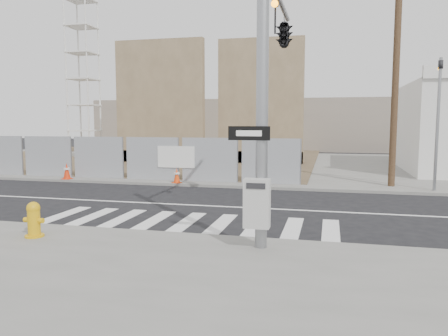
% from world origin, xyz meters
% --- Properties ---
extents(ground, '(100.00, 100.00, 0.00)m').
position_xyz_m(ground, '(0.00, 0.00, 0.00)').
color(ground, black).
rests_on(ground, ground).
extents(sidewalk_far, '(50.00, 20.00, 0.12)m').
position_xyz_m(sidewalk_far, '(0.00, 14.00, 0.06)').
color(sidewalk_far, slate).
rests_on(sidewalk_far, ground).
extents(signal_pole, '(0.96, 5.87, 7.00)m').
position_xyz_m(signal_pole, '(2.49, -2.05, 4.78)').
color(signal_pole, gray).
rests_on(signal_pole, sidewalk_near).
extents(far_signal_pole, '(0.16, 0.20, 5.60)m').
position_xyz_m(far_signal_pole, '(8.00, 4.60, 3.48)').
color(far_signal_pole, gray).
rests_on(far_signal_pole, sidewalk_far).
extents(chain_link_fence, '(24.60, 0.04, 2.00)m').
position_xyz_m(chain_link_fence, '(-10.00, 5.00, 1.12)').
color(chain_link_fence, gray).
rests_on(chain_link_fence, sidewalk_far).
extents(concrete_wall_left, '(6.00, 1.30, 8.00)m').
position_xyz_m(concrete_wall_left, '(-7.00, 13.08, 3.38)').
color(concrete_wall_left, brown).
rests_on(concrete_wall_left, sidewalk_far).
extents(concrete_wall_right, '(5.50, 1.30, 8.00)m').
position_xyz_m(concrete_wall_right, '(-0.50, 14.08, 3.38)').
color(concrete_wall_right, brown).
rests_on(concrete_wall_right, sidewalk_far).
extents(crane_tower, '(2.60, 2.60, 18.15)m').
position_xyz_m(crane_tower, '(-15.00, 17.00, 9.02)').
color(crane_tower, slate).
rests_on(crane_tower, sidewalk_far).
extents(utility_pole_right, '(1.60, 0.28, 10.00)m').
position_xyz_m(utility_pole_right, '(6.50, 5.50, 5.20)').
color(utility_pole_right, '#4F3825').
rests_on(utility_pole_right, sidewalk_far).
extents(fire_hydrant, '(0.52, 0.45, 0.85)m').
position_xyz_m(fire_hydrant, '(-2.91, -5.22, 0.54)').
color(fire_hydrant, '#D29C0B').
rests_on(fire_hydrant, sidewalk_near).
extents(traffic_cone_b, '(0.44, 0.44, 0.70)m').
position_xyz_m(traffic_cone_b, '(-9.78, 5.41, 0.46)').
color(traffic_cone_b, '#E6500C').
rests_on(traffic_cone_b, sidewalk_far).
extents(traffic_cone_c, '(0.40, 0.40, 0.77)m').
position_xyz_m(traffic_cone_c, '(-8.25, 4.22, 0.49)').
color(traffic_cone_c, red).
rests_on(traffic_cone_c, sidewalk_far).
extents(traffic_cone_d, '(0.46, 0.46, 0.67)m').
position_xyz_m(traffic_cone_d, '(-2.71, 4.22, 0.45)').
color(traffic_cone_d, '#E93E0C').
rests_on(traffic_cone_d, sidewalk_far).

